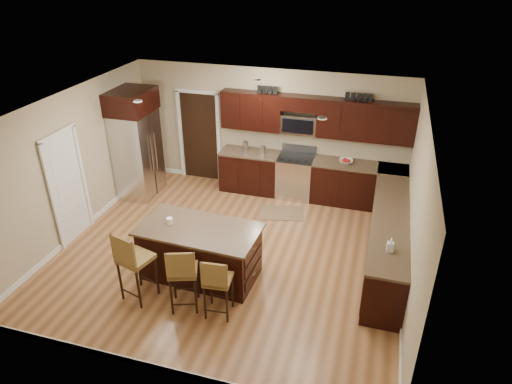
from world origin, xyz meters
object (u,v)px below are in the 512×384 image
(stool_mid, at_px, (182,272))
(refrigerator, at_px, (137,143))
(stool_left, at_px, (132,260))
(island, at_px, (200,253))
(stool_right, at_px, (217,281))
(range, at_px, (295,176))

(stool_mid, xyz_separation_m, refrigerator, (-2.45, 3.17, 0.51))
(stool_mid, height_order, refrigerator, refrigerator)
(stool_left, distance_m, refrigerator, 3.61)
(island, bearing_deg, stool_right, -50.73)
(range, height_order, island, range)
(stool_right, distance_m, refrigerator, 4.39)
(island, relative_size, stool_left, 1.65)
(stool_left, distance_m, stool_right, 1.35)
(island, relative_size, stool_right, 1.92)
(stool_mid, relative_size, stool_right, 1.07)
(stool_left, height_order, stool_mid, stool_left)
(island, distance_m, stool_mid, 0.89)
(stool_mid, height_order, stool_right, stool_mid)
(range, height_order, stool_right, range)
(island, height_order, refrigerator, refrigerator)
(island, xyz_separation_m, stool_right, (0.62, -0.84, 0.22))
(stool_mid, bearing_deg, range, 59.16)
(island, bearing_deg, stool_mid, -81.31)
(range, relative_size, stool_right, 1.07)
(island, xyz_separation_m, stool_mid, (0.08, -0.84, 0.27))
(range, xyz_separation_m, stool_mid, (-0.85, -4.03, 0.22))
(stool_left, xyz_separation_m, stool_right, (1.34, 0.01, -0.11))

